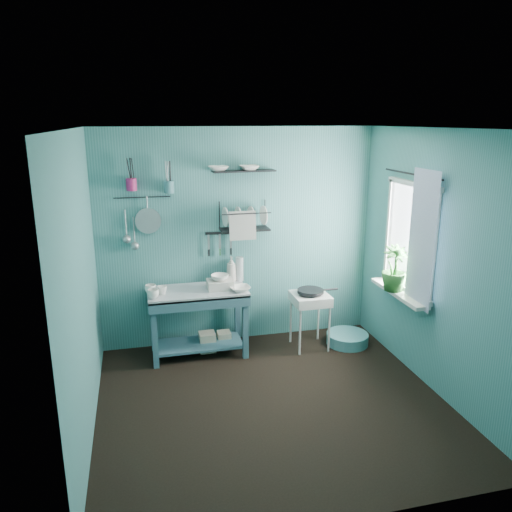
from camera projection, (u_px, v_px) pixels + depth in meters
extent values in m
plane|color=black|center=(272.00, 402.00, 4.69)|extent=(3.20, 3.20, 0.00)
plane|color=silver|center=(275.00, 128.00, 4.03)|extent=(3.20, 3.20, 0.00)
plane|color=#397575|center=(239.00, 238.00, 5.77)|extent=(3.20, 0.00, 3.20)
plane|color=#397575|center=(341.00, 350.00, 2.95)|extent=(3.20, 0.00, 3.20)
plane|color=#397575|center=(81.00, 290.00, 4.00)|extent=(0.00, 3.00, 3.00)
plane|color=#397575|center=(436.00, 264.00, 4.72)|extent=(0.00, 3.00, 3.00)
cube|color=#325A69|center=(198.00, 322.00, 5.57)|extent=(1.16, 0.74, 0.77)
imported|color=white|center=(153.00, 294.00, 5.20)|extent=(0.12, 0.12, 0.10)
imported|color=white|center=(162.00, 290.00, 5.31)|extent=(0.14, 0.14, 0.09)
imported|color=white|center=(151.00, 289.00, 5.34)|extent=(0.17, 0.17, 0.10)
cube|color=beige|center=(220.00, 284.00, 5.49)|extent=(0.28, 0.22, 0.10)
imported|color=white|center=(220.00, 277.00, 5.47)|extent=(0.20, 0.19, 0.06)
imported|color=beige|center=(231.00, 269.00, 5.71)|extent=(0.12, 0.12, 0.30)
cylinder|color=#B1C1C6|center=(239.00, 269.00, 5.76)|extent=(0.09, 0.09, 0.28)
imported|color=white|center=(240.00, 289.00, 5.42)|extent=(0.22, 0.22, 0.05)
cube|color=silver|center=(310.00, 321.00, 5.76)|extent=(0.47, 0.47, 0.65)
cylinder|color=black|center=(310.00, 291.00, 5.67)|extent=(0.30, 0.30, 0.03)
cube|color=black|center=(219.00, 233.00, 5.67)|extent=(0.32, 0.05, 0.03)
cube|color=black|center=(245.00, 216.00, 5.58)|extent=(0.57, 0.29, 0.32)
cube|color=black|center=(244.00, 171.00, 5.48)|extent=(0.71, 0.22, 0.01)
imported|color=white|center=(218.00, 164.00, 5.39)|extent=(0.24, 0.24, 0.05)
imported|color=white|center=(249.00, 173.00, 5.50)|extent=(0.22, 0.22, 0.05)
cylinder|color=#A91F5B|center=(131.00, 184.00, 5.25)|extent=(0.11, 0.11, 0.13)
cylinder|color=#3B747C|center=(169.00, 187.00, 5.35)|extent=(0.11, 0.11, 0.13)
cylinder|color=#A7ABAF|center=(148.00, 221.00, 5.42)|extent=(0.28, 0.03, 0.28)
cylinder|color=#A7ABAF|center=(126.00, 223.00, 5.38)|extent=(0.01, 0.01, 0.30)
cylinder|color=#A7ABAF|center=(134.00, 230.00, 5.42)|extent=(0.01, 0.01, 0.30)
cylinder|color=black|center=(142.00, 197.00, 5.36)|extent=(0.60, 0.01, 0.01)
plane|color=white|center=(411.00, 238.00, 5.10)|extent=(0.00, 1.10, 1.10)
cube|color=silver|center=(399.00, 293.00, 5.24)|extent=(0.16, 0.95, 0.04)
plane|color=white|center=(421.00, 240.00, 4.79)|extent=(0.00, 1.35, 1.35)
cylinder|color=black|center=(412.00, 174.00, 4.92)|extent=(0.02, 1.05, 0.02)
imported|color=#296629|center=(395.00, 268.00, 5.20)|extent=(0.27, 0.27, 0.48)
cube|color=tan|center=(207.00, 342.00, 5.71)|extent=(0.18, 0.18, 0.22)
cube|color=tan|center=(224.00, 340.00, 5.79)|extent=(0.15, 0.15, 0.20)
cylinder|color=teal|center=(347.00, 339.00, 5.90)|extent=(0.49, 0.49, 0.13)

